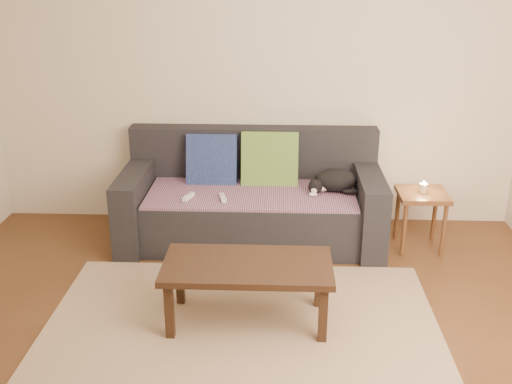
% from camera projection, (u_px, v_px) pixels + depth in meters
% --- Properties ---
extents(ground, '(4.50, 4.50, 0.00)m').
position_uv_depth(ground, '(239.00, 348.00, 3.59)').
color(ground, brown).
rests_on(ground, ground).
extents(back_wall, '(4.50, 0.04, 2.60)m').
position_uv_depth(back_wall, '(254.00, 74.00, 4.99)').
color(back_wall, beige).
rests_on(back_wall, ground).
extents(sofa, '(2.10, 0.94, 0.87)m').
position_uv_depth(sofa, '(252.00, 203.00, 4.95)').
color(sofa, '#232328').
rests_on(sofa, ground).
extents(throw_blanket, '(1.66, 0.74, 0.02)m').
position_uv_depth(throw_blanket, '(251.00, 193.00, 4.82)').
color(throw_blanket, '#3C274A').
rests_on(throw_blanket, sofa).
extents(cushion_navy, '(0.42, 0.21, 0.43)m').
position_uv_depth(cushion_navy, '(212.00, 159.00, 5.00)').
color(cushion_navy, '#13114C').
rests_on(cushion_navy, throw_blanket).
extents(cushion_green, '(0.47, 0.23, 0.49)m').
position_uv_depth(cushion_green, '(270.00, 160.00, 4.98)').
color(cushion_green, '#0B4C3E').
rests_on(cushion_green, throw_blanket).
extents(cat, '(0.42, 0.30, 0.18)m').
position_uv_depth(cat, '(334.00, 181.00, 4.82)').
color(cat, black).
rests_on(cat, throw_blanket).
extents(wii_remote_a, '(0.08, 0.15, 0.03)m').
position_uv_depth(wii_remote_a, '(188.00, 197.00, 4.68)').
color(wii_remote_a, white).
rests_on(wii_remote_a, throw_blanket).
extents(wii_remote_b, '(0.07, 0.15, 0.03)m').
position_uv_depth(wii_remote_b, '(223.00, 198.00, 4.66)').
color(wii_remote_b, white).
rests_on(wii_remote_b, throw_blanket).
extents(side_table, '(0.38, 0.38, 0.48)m').
position_uv_depth(side_table, '(422.00, 202.00, 4.74)').
color(side_table, brown).
rests_on(side_table, ground).
extents(candle, '(0.06, 0.06, 0.09)m').
position_uv_depth(candle, '(423.00, 188.00, 4.70)').
color(candle, beige).
rests_on(candle, side_table).
extents(rug, '(2.50, 1.80, 0.01)m').
position_uv_depth(rug, '(241.00, 333.00, 3.73)').
color(rug, tan).
rests_on(rug, ground).
extents(coffee_table, '(1.05, 0.53, 0.42)m').
position_uv_depth(coffee_table, '(247.00, 271.00, 3.73)').
color(coffee_table, black).
rests_on(coffee_table, rug).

